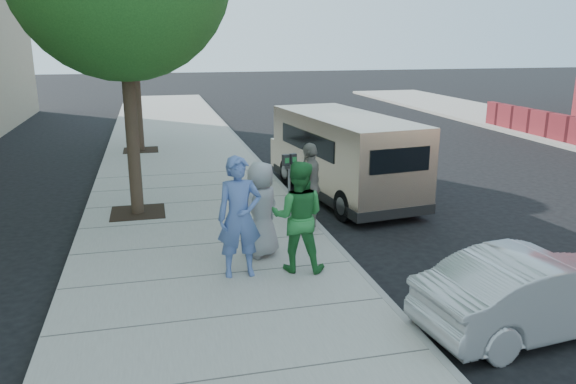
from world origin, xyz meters
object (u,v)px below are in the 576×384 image
(tree_far, at_px, (132,10))
(van, at_px, (342,154))
(person_gray_shirt, at_px, (261,209))
(person_green_shirt, at_px, (298,216))
(parking_meter, at_px, (289,174))
(person_striped_polo, at_px, (310,186))
(person_officer, at_px, (239,217))
(sedan, at_px, (539,292))

(tree_far, bearing_deg, van, -53.62)
(tree_far, height_order, person_gray_shirt, tree_far)
(person_green_shirt, bearing_deg, parking_meter, -81.15)
(tree_far, xyz_separation_m, parking_meter, (3.12, -9.16, -3.64))
(person_striped_polo, bearing_deg, parking_meter, -110.92)
(person_green_shirt, relative_size, person_gray_shirt, 1.09)
(parking_meter, xyz_separation_m, person_striped_polo, (0.33, -0.43, -0.19))
(person_green_shirt, bearing_deg, tree_far, -57.72)
(tree_far, height_order, person_striped_polo, tree_far)
(parking_meter, bearing_deg, person_officer, -139.09)
(tree_far, relative_size, parking_meter, 4.31)
(person_officer, relative_size, person_striped_polo, 1.12)
(tree_far, xyz_separation_m, person_officer, (1.68, -11.60, -3.72))
(sedan, bearing_deg, parking_meter, 18.43)
(person_gray_shirt, bearing_deg, van, -163.54)
(parking_meter, bearing_deg, sedan, -83.50)
(van, bearing_deg, person_gray_shirt, -133.59)
(person_striped_polo, bearing_deg, person_officer, -10.36)
(parking_meter, bearing_deg, van, 30.73)
(parking_meter, distance_m, sedan, 5.56)
(parking_meter, distance_m, van, 3.00)
(van, xyz_separation_m, person_gray_shirt, (-2.89, -3.93, -0.10))
(van, xyz_separation_m, sedan, (0.38, -7.27, -0.54))
(parking_meter, distance_m, person_gray_shirt, 1.92)
(parking_meter, xyz_separation_m, person_green_shirt, (-0.45, -2.45, -0.14))
(tree_far, distance_m, van, 9.35)
(person_officer, xyz_separation_m, person_striped_polo, (1.78, 2.02, -0.11))
(sedan, bearing_deg, person_officer, 49.30)
(van, bearing_deg, person_striped_polo, -128.33)
(person_green_shirt, bearing_deg, person_officer, 18.94)
(sedan, bearing_deg, tree_far, 14.47)
(person_gray_shirt, xyz_separation_m, person_striped_polo, (1.27, 1.24, 0.03))
(tree_far, bearing_deg, person_green_shirt, -77.07)
(tree_far, bearing_deg, person_officer, -81.78)
(van, relative_size, person_officer, 2.92)
(parking_meter, height_order, sedan, parking_meter)
(person_green_shirt, xyz_separation_m, person_gray_shirt, (-0.48, 0.79, -0.08))
(tree_far, bearing_deg, person_striped_polo, -70.19)
(van, height_order, sedan, van)
(parking_meter, height_order, van, van)
(tree_far, bearing_deg, parking_meter, -71.19)
(tree_far, xyz_separation_m, person_green_shirt, (2.67, -11.61, -3.79))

